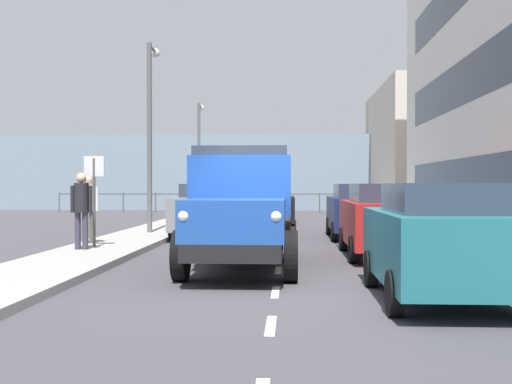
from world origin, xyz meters
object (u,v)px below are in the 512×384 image
truck_vintage_blue (241,211)px  pedestrian_strolling (81,204)px  car_navy_kerbside_2 (359,210)px  car_grey_oppositeside_0 (208,209)px  pedestrian_couple_b (89,203)px  car_maroon_oppositeside_1 (226,204)px  street_sign (94,185)px  lamp_post_promenade (151,119)px  lamp_post_far (199,147)px  car_teal_kerbside_near (440,240)px  car_red_kerbside_1 (383,219)px

truck_vintage_blue → pedestrian_strolling: 4.77m
truck_vintage_blue → car_navy_kerbside_2: (-3.14, -7.88, -0.28)m
car_grey_oppositeside_0 → pedestrian_couple_b: bearing=55.7°
car_grey_oppositeside_0 → car_maroon_oppositeside_1: size_ratio=1.04×
street_sign → car_navy_kerbside_2: bearing=-145.7°
pedestrian_couple_b → car_navy_kerbside_2: bearing=-153.5°
car_grey_oppositeside_0 → pedestrian_strolling: 5.96m
car_maroon_oppositeside_1 → lamp_post_promenade: lamp_post_promenade is taller
car_grey_oppositeside_0 → lamp_post_far: (2.09, -12.61, 2.75)m
car_navy_kerbside_2 → pedestrian_strolling: size_ratio=2.25×
pedestrian_strolling → car_teal_kerbside_near: bearing=142.4°
truck_vintage_blue → pedestrian_couple_b: size_ratio=3.17×
lamp_post_promenade → street_sign: 5.56m
car_maroon_oppositeside_1 → pedestrian_strolling: size_ratio=2.32×
car_navy_kerbside_2 → car_maroon_oppositeside_1: same height
street_sign → truck_vintage_blue: bearing=141.5°
car_red_kerbside_1 → pedestrian_strolling: size_ratio=2.33×
pedestrian_couple_b → lamp_post_far: bearing=-92.0°
street_sign → car_grey_oppositeside_0: bearing=-113.8°
car_navy_kerbside_2 → lamp_post_far: (6.92, -12.76, 2.75)m
car_red_kerbside_1 → street_sign: 7.08m
truck_vintage_blue → street_sign: 4.98m
lamp_post_promenade → lamp_post_far: 12.44m
lamp_post_far → pedestrian_couple_b: bearing=88.0°
car_red_kerbside_1 → pedestrian_strolling: bearing=1.0°
car_navy_kerbside_2 → lamp_post_far: size_ratio=0.71×
car_navy_kerbside_2 → lamp_post_promenade: bearing=-2.8°
pedestrian_couple_b → lamp_post_promenade: size_ratio=0.29×
car_teal_kerbside_near → car_navy_kerbside_2: same height
car_navy_kerbside_2 → pedestrian_strolling: bearing=36.6°
lamp_post_promenade → car_grey_oppositeside_0: bearing=174.9°
car_navy_kerbside_2 → pedestrian_couple_b: pedestrian_couple_b is taller
car_teal_kerbside_near → pedestrian_couple_b: pedestrian_couple_b is taller
car_navy_kerbside_2 → car_red_kerbside_1: bearing=90.0°
car_teal_kerbside_near → street_sign: (7.02, -6.05, 0.79)m
lamp_post_promenade → street_sign: bearing=86.9°
car_grey_oppositeside_0 → car_navy_kerbside_2: bearing=178.2°
car_grey_oppositeside_0 → pedestrian_couple_b: 4.72m
lamp_post_promenade → car_navy_kerbside_2: bearing=177.2°
car_teal_kerbside_near → pedestrian_strolling: bearing=-37.6°
lamp_post_far → street_sign: size_ratio=2.58×
truck_vintage_blue → pedestrian_couple_b: bearing=-43.6°
car_teal_kerbside_near → pedestrian_couple_b: bearing=-43.5°
car_navy_kerbside_2 → pedestrian_strolling: (7.17, 5.32, 0.34)m
car_red_kerbside_1 → lamp_post_far: lamp_post_far is taller
pedestrian_strolling → street_sign: bearing=-105.4°
car_navy_kerbside_2 → street_sign: (7.02, 4.80, 0.79)m
truck_vintage_blue → lamp_post_promenade: 9.35m
car_teal_kerbside_near → lamp_post_far: 24.76m
car_red_kerbside_1 → lamp_post_far: 19.44m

